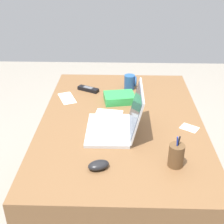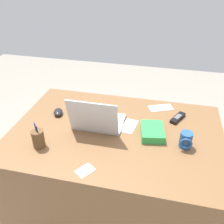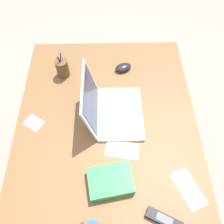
{
  "view_description": "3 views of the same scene",
  "coord_description": "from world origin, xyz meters",
  "px_view_note": "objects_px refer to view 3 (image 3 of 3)",
  "views": [
    {
      "loc": [
        1.57,
        -0.01,
        1.66
      ],
      "look_at": [
        0.06,
        -0.05,
        0.82
      ],
      "focal_mm": 49.69,
      "sensor_mm": 36.0,
      "label": 1
    },
    {
      "loc": [
        -0.27,
        1.27,
        1.71
      ],
      "look_at": [
        0.04,
        -0.07,
        0.84
      ],
      "focal_mm": 39.77,
      "sensor_mm": 36.0,
      "label": 2
    },
    {
      "loc": [
        -0.52,
        -0.02,
        1.79
      ],
      "look_at": [
        0.09,
        -0.03,
        0.83
      ],
      "focal_mm": 37.31,
      "sensor_mm": 36.0,
      "label": 3
    }
  ],
  "objects_px": {
    "computer_mouse": "(123,67)",
    "snack_bag": "(110,181)",
    "cordless_phone": "(164,220)",
    "pen_holder": "(62,68)",
    "laptop": "(110,109)"
  },
  "relations": [
    {
      "from": "computer_mouse",
      "to": "snack_bag",
      "type": "distance_m",
      "value": 0.69
    },
    {
      "from": "cordless_phone",
      "to": "snack_bag",
      "type": "height_order",
      "value": "snack_bag"
    },
    {
      "from": "snack_bag",
      "to": "pen_holder",
      "type": "bearing_deg",
      "value": 22.27
    },
    {
      "from": "laptop",
      "to": "cordless_phone",
      "type": "xyz_separation_m",
      "value": [
        -0.52,
        -0.21,
        -0.04
      ]
    },
    {
      "from": "cordless_phone",
      "to": "pen_holder",
      "type": "distance_m",
      "value": 0.94
    },
    {
      "from": "laptop",
      "to": "snack_bag",
      "type": "relative_size",
      "value": 1.69
    },
    {
      "from": "computer_mouse",
      "to": "pen_holder",
      "type": "distance_m",
      "value": 0.36
    },
    {
      "from": "computer_mouse",
      "to": "cordless_phone",
      "type": "xyz_separation_m",
      "value": [
        -0.84,
        -0.13,
        -0.01
      ]
    },
    {
      "from": "cordless_phone",
      "to": "snack_bag",
      "type": "distance_m",
      "value": 0.27
    },
    {
      "from": "snack_bag",
      "to": "cordless_phone",
      "type": "bearing_deg",
      "value": -125.94
    },
    {
      "from": "laptop",
      "to": "cordless_phone",
      "type": "relative_size",
      "value": 2.11
    },
    {
      "from": "computer_mouse",
      "to": "cordless_phone",
      "type": "bearing_deg",
      "value": 166.45
    },
    {
      "from": "computer_mouse",
      "to": "snack_bag",
      "type": "xyz_separation_m",
      "value": [
        -0.68,
        0.09,
        0.01
      ]
    },
    {
      "from": "laptop",
      "to": "snack_bag",
      "type": "height_order",
      "value": "laptop"
    },
    {
      "from": "laptop",
      "to": "computer_mouse",
      "type": "height_order",
      "value": "laptop"
    }
  ]
}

